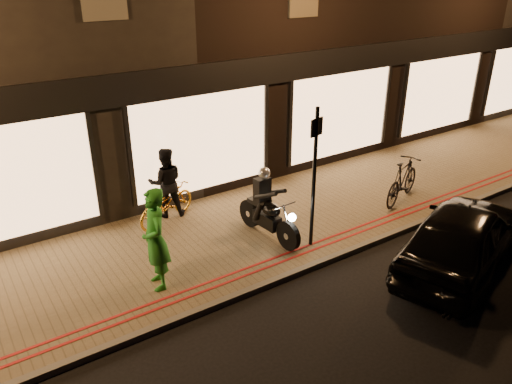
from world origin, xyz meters
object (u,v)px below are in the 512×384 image
motorcycle (267,211)px  person_green (155,240)px  sign_post (314,172)px  parked_car (462,236)px  bicycle_gold (166,204)px

motorcycle → person_green: 2.77m
sign_post → parked_car: sign_post is taller
bicycle_gold → person_green: person_green is taller
motorcycle → bicycle_gold: bearing=124.7°
motorcycle → parked_car: 3.94m
sign_post → person_green: (-3.29, 0.43, -0.70)m
motorcycle → parked_car: motorcycle is taller
sign_post → parked_car: bearing=-46.7°
sign_post → person_green: sign_post is taller
person_green → motorcycle: bearing=106.5°
motorcycle → sign_post: (0.57, -0.81, 1.06)m
bicycle_gold → parked_car: size_ratio=0.41×
motorcycle → sign_post: size_ratio=0.65×
motorcycle → parked_car: (2.60, -2.97, -0.03)m
person_green → parked_car: (5.32, -2.58, -0.39)m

